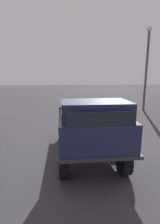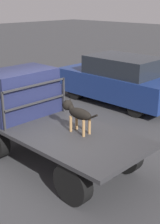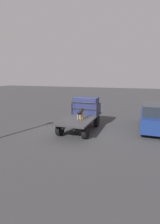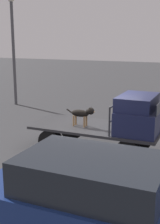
# 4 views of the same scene
# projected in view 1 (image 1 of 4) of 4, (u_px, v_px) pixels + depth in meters

# --- Properties ---
(ground_plane) EXTENTS (80.00, 80.00, 0.00)m
(ground_plane) POSITION_uv_depth(u_px,v_px,m) (87.00, 154.00, 5.82)
(ground_plane) COLOR #38383A
(flatbed_truck) EXTENTS (4.09, 1.88, 0.86)m
(flatbed_truck) POSITION_uv_depth(u_px,v_px,m) (87.00, 136.00, 5.69)
(flatbed_truck) COLOR black
(flatbed_truck) RESTS_ON ground
(truck_cab) EXTENTS (1.22, 1.76, 1.11)m
(truck_cab) POSITION_uv_depth(u_px,v_px,m) (96.00, 125.00, 4.21)
(truck_cab) COLOR #1E2347
(truck_cab) RESTS_ON flatbed_truck
(truck_headboard) EXTENTS (0.04, 1.76, 0.87)m
(truck_headboard) POSITION_uv_depth(u_px,v_px,m) (91.00, 117.00, 4.83)
(truck_headboard) COLOR #2D2D30
(truck_headboard) RESTS_ON flatbed_truck
(dog) EXTENTS (1.01, 0.23, 0.67)m
(dog) POSITION_uv_depth(u_px,v_px,m) (80.00, 114.00, 5.92)
(dog) COLOR #9E7547
(dog) RESTS_ON flatbed_truck
(light_pole_near) EXTENTS (0.37, 0.37, 5.82)m
(light_pole_near) POSITION_uv_depth(u_px,v_px,m) (147.00, 61.00, 12.22)
(light_pole_near) COLOR #4C4C51
(light_pole_near) RESTS_ON ground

